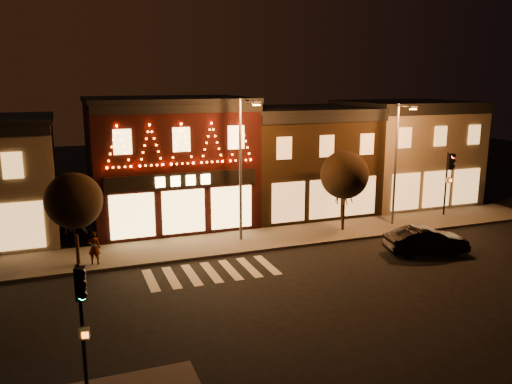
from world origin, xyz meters
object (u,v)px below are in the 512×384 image
streetlamp_mid (243,159)px  pedestrian (94,248)px  dark_sedan (426,241)px  traffic_signal_near (82,308)px

streetlamp_mid → pedestrian: streetlamp_mid is taller
streetlamp_mid → dark_sedan: (8.79, -5.37, -4.21)m
streetlamp_mid → pedestrian: 9.36m
traffic_signal_near → streetlamp_mid: (9.38, 13.17, 1.84)m
traffic_signal_near → dark_sedan: size_ratio=0.94×
streetlamp_mid → traffic_signal_near: bearing=-111.9°
streetlamp_mid → pedestrian: size_ratio=4.72×
traffic_signal_near → streetlamp_mid: bearing=65.7°
streetlamp_mid → pedestrian: bearing=-158.8°
streetlamp_mid → dark_sedan: bearing=-17.9°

